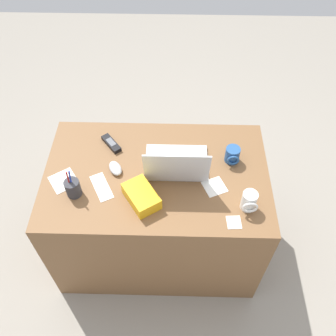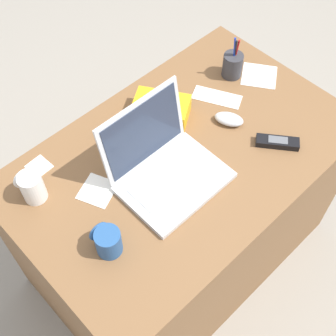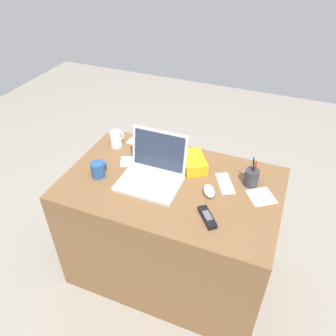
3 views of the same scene
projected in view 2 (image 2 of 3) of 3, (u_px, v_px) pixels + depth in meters
The scene contains 13 objects.
ground_plane at pixel (179, 251), 2.14m from camera, with size 6.00×6.00×0.00m, color gray.
desk at pixel (181, 210), 1.84m from camera, with size 1.16×0.73×0.74m, color brown.
laptop at pixel (164, 166), 1.45m from camera, with size 0.33×0.29×0.25m.
computer_mouse at pixel (229, 119), 1.60m from camera, with size 0.06×0.10×0.03m, color silver.
coffee_mug_white at pixel (108, 241), 1.30m from camera, with size 0.08×0.09×0.09m.
coffee_mug_tall at pixel (32, 186), 1.40m from camera, with size 0.07×0.08×0.10m.
cordless_phone at pixel (277, 142), 1.55m from camera, with size 0.12×0.14×0.03m.
pen_holder at pixel (233, 65), 1.71m from camera, with size 0.07×0.07×0.18m.
snack_bag at pixel (161, 109), 1.61m from camera, with size 0.12×0.19×0.07m, color #F2AD19.
paper_note_near_laptop at pixel (259, 76), 1.75m from camera, with size 0.12×0.13×0.00m, color white.
paper_note_left at pixel (217, 97), 1.68m from camera, with size 0.07×0.18×0.00m, color white.
paper_note_right at pixel (39, 166), 1.50m from camera, with size 0.07×0.07×0.00m, color white.
paper_note_front at pixel (98, 191), 1.45m from camera, with size 0.10×0.10×0.00m, color white.
Camera 2 is at (-0.68, -0.63, 1.96)m, focal length 49.63 mm.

